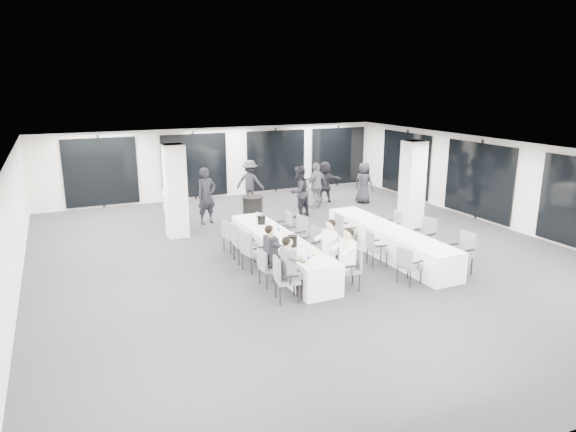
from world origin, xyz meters
name	(u,v)px	position (x,y,z in m)	size (l,w,h in m)	color
room	(317,194)	(0.89, 1.11, 1.39)	(14.04, 16.04, 2.84)	black
column_left	(175,191)	(-2.80, 3.20, 1.40)	(0.60, 0.60, 2.80)	silver
column_right	(412,185)	(4.20, 1.00, 1.40)	(0.60, 0.60, 2.80)	silver
banquet_table_main	(280,250)	(-0.97, -0.39, 0.38)	(0.90, 5.00, 0.75)	silver
banquet_table_side	(388,241)	(2.03, -0.88, 0.38)	(0.90, 5.00, 0.75)	silver
cocktail_table	(253,212)	(-0.35, 3.20, 0.51)	(0.72, 0.72, 1.00)	black
chair_main_left_near	(283,276)	(-1.80, -2.50, 0.56)	(0.57, 0.61, 0.98)	#585A60
chair_main_left_second	(267,265)	(-1.80, -1.56, 0.49)	(0.48, 0.52, 0.87)	#585A60
chair_main_left_mid	(251,249)	(-1.81, -0.56, 0.59)	(0.61, 0.65, 1.04)	#585A60
chair_main_left_fourth	(241,240)	(-1.81, 0.21, 0.59)	(0.54, 0.60, 1.03)	#585A60
chair_main_left_far	(230,234)	(-1.80, 1.11, 0.50)	(0.53, 0.56, 0.88)	#585A60
chair_main_right_near	(351,265)	(-0.14, -2.53, 0.56)	(0.57, 0.61, 0.98)	#585A60
chair_main_right_second	(333,255)	(-0.14, -1.68, 0.53)	(0.55, 0.59, 0.93)	#585A60
chair_main_right_mid	(312,242)	(-0.14, -0.57, 0.53)	(0.53, 0.57, 0.93)	#585A60
chair_main_right_fourth	(298,232)	(-0.13, 0.30, 0.57)	(0.57, 0.61, 1.01)	#585A60
chair_main_right_far	(285,226)	(-0.14, 1.16, 0.53)	(0.54, 0.58, 0.93)	#585A60
chair_side_left_near	(408,263)	(1.20, -2.82, 0.51)	(0.54, 0.57, 0.90)	#585A60
chair_side_left_mid	(374,246)	(1.20, -1.46, 0.52)	(0.53, 0.57, 0.90)	#585A60
chair_side_left_far	(343,229)	(1.19, 0.09, 0.57)	(0.54, 0.59, 0.99)	#585A60
chair_side_right_near	(463,250)	(2.86, -2.78, 0.58)	(0.52, 0.58, 1.02)	#585A60
chair_side_right_mid	(425,235)	(2.86, -1.36, 0.59)	(0.60, 0.64, 1.03)	#585A60
chair_side_right_far	(393,224)	(2.85, 0.04, 0.52)	(0.53, 0.56, 0.91)	#585A60
seated_guest_a	(291,264)	(-1.64, -2.52, 0.81)	(0.50, 0.38, 1.44)	#5A5C62
seated_guest_b	(273,251)	(-1.64, -1.56, 0.81)	(0.50, 0.38, 1.44)	black
seated_guest_c	(345,256)	(-0.30, -2.51, 0.81)	(0.50, 0.38, 1.44)	white
seated_guest_d	(327,245)	(-0.30, -1.69, 0.81)	(0.50, 0.38, 1.44)	white
standing_guest_a	(206,192)	(-1.58, 4.22, 1.06)	(0.77, 0.62, 2.12)	black
standing_guest_b	(299,188)	(1.55, 3.74, 1.01)	(0.98, 0.59, 2.02)	black
standing_guest_c	(250,179)	(0.70, 6.28, 0.96)	(1.24, 0.63, 1.91)	black
standing_guest_d	(317,182)	(2.70, 4.63, 0.97)	(1.14, 0.64, 1.93)	#5A5C62
standing_guest_e	(364,180)	(4.73, 4.60, 0.90)	(0.86, 0.53, 1.79)	black
standing_guest_f	(325,179)	(3.45, 5.39, 0.90)	(1.66, 0.64, 1.81)	black
standing_guest_g	(170,194)	(-2.74, 4.40, 1.07)	(0.78, 0.63, 2.14)	white
standing_guest_h	(409,184)	(5.41, 2.70, 1.02)	(0.98, 0.60, 2.04)	black
ice_bucket_near	(292,241)	(-1.01, -1.25, 0.88)	(0.24, 0.24, 0.27)	black
ice_bucket_far	(261,220)	(-0.96, 0.90, 0.88)	(0.22, 0.22, 0.25)	black
water_bottle_a	(309,257)	(-1.13, -2.37, 0.87)	(0.07, 0.07, 0.23)	silver
water_bottle_b	(278,229)	(-0.87, -0.07, 0.86)	(0.07, 0.07, 0.23)	silver
water_bottle_c	(257,216)	(-0.88, 1.43, 0.85)	(0.07, 0.07, 0.20)	silver
plate_a	(301,257)	(-1.17, -2.04, 0.76)	(0.22, 0.22, 0.03)	white
plate_b	(313,255)	(-0.87, -2.07, 0.76)	(0.19, 0.19, 0.03)	white
plate_c	(292,242)	(-0.88, -0.94, 0.76)	(0.22, 0.22, 0.03)	white
wine_glass	(334,257)	(-0.69, -2.69, 0.89)	(0.07, 0.07, 0.19)	silver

